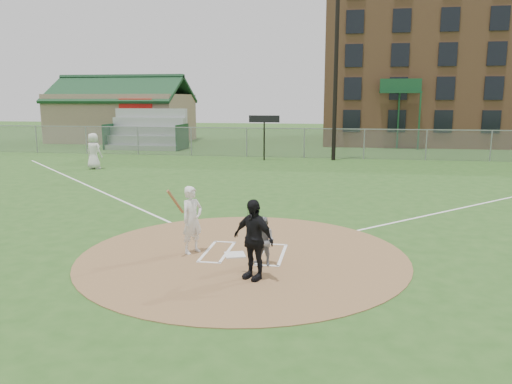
% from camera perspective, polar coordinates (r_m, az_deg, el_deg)
% --- Properties ---
extents(ground, '(140.00, 140.00, 0.00)m').
position_cam_1_polar(ground, '(12.98, -1.47, -7.26)').
color(ground, '#29511B').
rests_on(ground, ground).
extents(dirt_circle, '(8.40, 8.40, 0.02)m').
position_cam_1_polar(dirt_circle, '(12.97, -1.47, -7.22)').
color(dirt_circle, olive).
rests_on(dirt_circle, ground).
extents(home_plate, '(0.64, 0.64, 0.03)m').
position_cam_1_polar(home_plate, '(12.92, -2.43, -7.18)').
color(home_plate, white).
rests_on(home_plate, dirt_circle).
extents(foul_line_first, '(17.04, 17.04, 0.01)m').
position_cam_1_polar(foul_line_first, '(22.50, 26.48, -0.70)').
color(foul_line_first, white).
rests_on(foul_line_first, ground).
extents(foul_line_third, '(17.04, 17.04, 0.01)m').
position_cam_1_polar(foul_line_third, '(24.31, -18.52, 0.64)').
color(foul_line_third, white).
rests_on(foul_line_third, ground).
extents(catcher, '(0.71, 0.65, 1.19)m').
position_cam_1_polar(catcher, '(12.02, 0.88, -5.65)').
color(catcher, gray).
rests_on(catcher, dirt_circle).
extents(umpire, '(1.14, 0.90, 1.81)m').
position_cam_1_polar(umpire, '(11.07, -0.33, -5.42)').
color(umpire, black).
rests_on(umpire, dirt_circle).
extents(ondeck_player, '(1.14, 0.89, 2.06)m').
position_cam_1_polar(ondeck_player, '(30.16, -18.06, 4.46)').
color(ondeck_player, silver).
rests_on(ondeck_player, ground).
extents(batters_boxes, '(2.08, 1.88, 0.01)m').
position_cam_1_polar(batters_boxes, '(13.11, -1.34, -6.96)').
color(batters_boxes, white).
rests_on(batters_boxes, dirt_circle).
extents(batter_at_plate, '(0.80, 1.08, 1.78)m').
position_cam_1_polar(batter_at_plate, '(13.02, -7.33, -3.15)').
color(batter_at_plate, white).
rests_on(batter_at_plate, dirt_circle).
extents(outfield_fence, '(56.08, 0.08, 2.03)m').
position_cam_1_polar(outfield_fence, '(34.33, 5.54, 5.60)').
color(outfield_fence, slate).
rests_on(outfield_fence, ground).
extents(bleachers, '(6.08, 3.20, 3.20)m').
position_cam_1_polar(bleachers, '(41.36, -12.43, 7.04)').
color(bleachers, '#B7BABF').
rests_on(bleachers, ground).
extents(clubhouse, '(12.20, 8.71, 6.23)m').
position_cam_1_polar(clubhouse, '(49.52, -14.95, 8.40)').
color(clubhouse, gray).
rests_on(clubhouse, ground).
extents(brick_warehouse, '(30.00, 17.17, 15.00)m').
position_cam_1_polar(brick_warehouse, '(52.03, 25.41, 13.48)').
color(brick_warehouse, '#94603F').
rests_on(brick_warehouse, ground).
extents(light_pole, '(1.20, 0.30, 12.22)m').
position_cam_1_polar(light_pole, '(33.23, 9.15, 15.01)').
color(light_pole, black).
rests_on(light_pole, ground).
extents(scoreboard_sign, '(2.00, 0.10, 2.93)m').
position_cam_1_polar(scoreboard_sign, '(32.73, 0.94, 7.81)').
color(scoreboard_sign, black).
rests_on(scoreboard_sign, ground).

